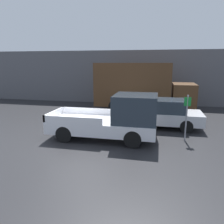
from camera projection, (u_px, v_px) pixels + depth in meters
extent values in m
plane|color=#232326|center=(75.00, 138.00, 10.61)|extent=(60.00, 60.00, 0.00)
cube|color=#56565B|center=(114.00, 77.00, 19.26)|extent=(28.00, 0.15, 4.61)
cube|color=silver|center=(102.00, 125.00, 10.42)|extent=(5.05, 2.04, 0.58)
cube|color=#28333D|center=(136.00, 108.00, 9.90)|extent=(1.92, 1.91, 1.24)
cube|color=silver|center=(86.00, 111.00, 11.48)|extent=(2.78, 0.10, 0.32)
cube|color=silver|center=(72.00, 120.00, 9.64)|extent=(2.78, 0.10, 0.32)
cube|color=silver|center=(54.00, 114.00, 10.83)|extent=(0.10, 2.04, 0.32)
cylinder|color=black|center=(137.00, 127.00, 11.02)|extent=(0.76, 0.26, 0.76)
cylinder|color=black|center=(133.00, 139.00, 9.30)|extent=(0.76, 0.26, 0.76)
cylinder|color=black|center=(78.00, 124.00, 11.66)|extent=(0.76, 0.26, 0.76)
cylinder|color=black|center=(64.00, 134.00, 9.94)|extent=(0.76, 0.26, 0.76)
cube|color=silver|center=(157.00, 116.00, 12.35)|extent=(4.82, 1.89, 0.61)
cube|color=#28333D|center=(161.00, 105.00, 12.18)|extent=(2.65, 1.66, 0.69)
cylinder|color=black|center=(183.00, 118.00, 12.91)|extent=(0.67, 0.22, 0.67)
cylinder|color=black|center=(186.00, 126.00, 11.29)|extent=(0.67, 0.22, 0.67)
cylinder|color=black|center=(133.00, 116.00, 13.52)|extent=(0.67, 0.22, 0.67)
cylinder|color=black|center=(129.00, 123.00, 11.91)|extent=(0.67, 0.22, 0.67)
cube|color=#472D19|center=(184.00, 95.00, 15.40)|extent=(1.55, 2.26, 1.66)
cube|color=#472D19|center=(133.00, 84.00, 15.99)|extent=(5.36, 2.38, 3.07)
cylinder|color=black|center=(177.00, 104.00, 16.64)|extent=(1.00, 0.30, 1.00)
cylinder|color=black|center=(180.00, 109.00, 14.63)|extent=(1.00, 0.30, 1.00)
cylinder|color=black|center=(121.00, 102.00, 17.55)|extent=(1.00, 0.30, 1.00)
cylinder|color=black|center=(116.00, 107.00, 15.54)|extent=(1.00, 0.30, 1.00)
cylinder|color=gray|center=(186.00, 118.00, 9.97)|extent=(0.07, 0.07, 2.15)
cube|color=#198C33|center=(188.00, 102.00, 9.78)|extent=(0.30, 0.02, 0.40)
cube|color=red|center=(113.00, 98.00, 19.36)|extent=(0.45, 0.40, 0.98)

